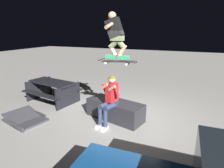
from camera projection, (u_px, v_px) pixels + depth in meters
ground_plane at (125, 117)px, 5.68m from camera, size 40.00×40.00×0.00m
ledge_box_main at (115, 110)px, 5.54m from camera, size 1.80×1.05×0.53m
person_sitting_on_ledge at (109, 98)px, 5.05m from camera, size 0.59×0.79×1.37m
skateboard at (117, 61)px, 4.80m from camera, size 1.02×0.22×0.13m
skater_airborne at (115, 33)px, 4.63m from camera, size 0.62×0.89×1.12m
kicker_ramp at (26, 119)px, 5.43m from camera, size 1.24×1.08×0.31m
picnic_table_back at (53, 88)px, 6.83m from camera, size 1.89×1.59×0.75m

